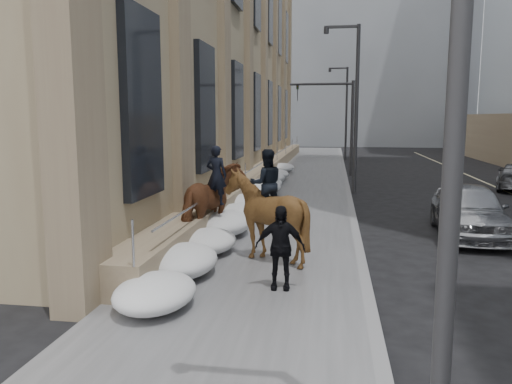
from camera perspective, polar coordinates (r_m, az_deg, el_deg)
ground at (r=11.36m, az=-1.08°, el=-10.37°), size 140.00×140.00×0.00m
sidewalk at (r=20.98m, az=3.62°, el=-1.45°), size 5.00×80.00×0.12m
curb at (r=20.91m, az=10.79°, el=-1.62°), size 0.24×80.00×0.12m
limestone_building at (r=31.80m, az=-4.44°, el=17.92°), size 6.10×44.00×18.00m
bg_building_mid at (r=71.37m, az=10.91°, el=16.64°), size 30.00×12.00×28.00m
bg_building_far at (r=83.20m, az=3.47°, el=12.81°), size 24.00×12.00×20.00m
streetlight_near at (r=4.76m, az=20.51°, el=19.02°), size 1.71×0.24×8.00m
streetlight_mid at (r=24.62m, az=11.06°, el=10.44°), size 1.71×0.24×8.00m
streetlight_far at (r=44.61m, az=10.10°, el=9.51°), size 1.71×0.24×8.00m
traffic_signal at (r=32.59m, az=9.32°, el=8.95°), size 4.10×0.22×6.00m
snow_bank at (r=19.25m, az=-1.10°, el=-1.10°), size 1.70×18.10×0.76m
mounted_horse_left at (r=14.48m, az=-4.88°, el=-1.05°), size 1.71×2.82×2.77m
mounted_horse_right at (r=12.43m, az=1.08°, el=-2.36°), size 2.38×2.53×2.79m
pedestrian at (r=10.43m, az=2.75°, el=-6.32°), size 1.06×0.48×1.77m
car_silver at (r=16.88m, az=23.16°, el=-1.88°), size 2.36×5.04×1.67m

